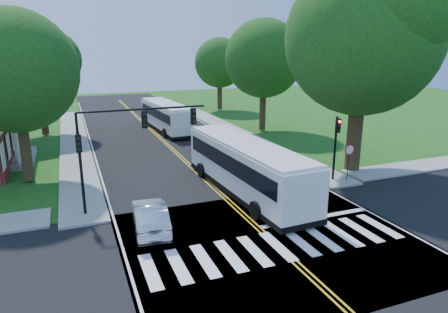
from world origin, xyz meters
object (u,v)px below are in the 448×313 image
bus_lead (246,166)px  signal_ne (336,140)px  signal_nw (124,135)px  dark_sedan (223,138)px  bus_follow (166,116)px  suv (255,149)px  hatchback (150,216)px

bus_lead → signal_ne: bearing=175.8°
signal_nw → dark_sedan: signal_nw is taller
bus_follow → suv: size_ratio=2.55×
signal_ne → hatchback: bearing=-167.3°
bus_follow → hatchback: bus_follow is taller
hatchback → dark_sedan: 19.20m
hatchback → suv: size_ratio=0.96×
signal_ne → bus_follow: (-6.64, 21.64, -1.33)m
bus_lead → hatchback: bearing=22.0°
dark_sedan → bus_follow: bearing=-52.7°
signal_nw → bus_lead: signal_nw is taller
signal_nw → bus_follow: signal_nw is taller
signal_ne → signal_nw: bearing=-180.0°
bus_lead → dark_sedan: size_ratio=3.23×
dark_sedan → hatchback: bearing=72.2°
signal_nw → suv: bearing=33.6°
bus_follow → dark_sedan: size_ratio=3.00×
dark_sedan → signal_nw: bearing=64.9°
signal_nw → suv: size_ratio=1.51×
suv → bus_follow: bearing=-93.3°
suv → dark_sedan: suv is taller
signal_nw → bus_lead: (7.42, 0.15, -2.61)m
bus_lead → suv: size_ratio=2.74×
bus_lead → hatchback: 7.53m
signal_nw → signal_ne: (14.06, 0.01, -1.41)m
signal_ne → suv: signal_ne is taller
dark_sedan → signal_ne: bearing=117.9°
bus_follow → hatchback: bearing=70.8°
suv → dark_sedan: 5.45m
signal_nw → hatchback: bearing=-77.6°
bus_lead → bus_follow: bearing=-93.0°
signal_nw → dark_sedan: bearing=50.3°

